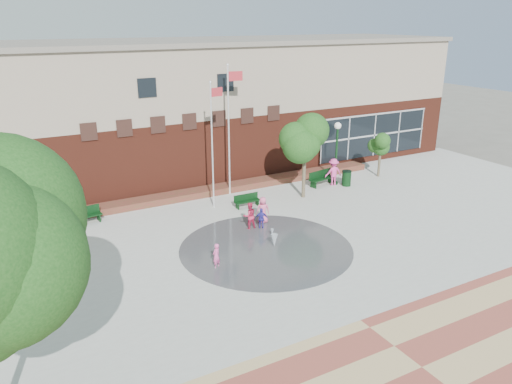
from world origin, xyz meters
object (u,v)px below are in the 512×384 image
flagpole_right (229,124)px  child_splash (216,256)px  trash_can (346,178)px  flagpole_left (213,139)px  bench_left (84,219)px

flagpole_right → child_splash: size_ratio=6.87×
child_splash → trash_can: bearing=179.0°
child_splash → flagpole_left: bearing=-141.9°
flagpole_left → flagpole_right: (1.88, 1.67, 0.42)m
bench_left → child_splash: size_ratio=1.62×
child_splash → flagpole_right: bearing=-148.0°
flagpole_right → trash_can: 8.76m
bench_left → trash_can: trash_can is taller
flagpole_left → child_splash: size_ratio=6.26×
flagpole_right → trash_can: bearing=-8.0°
flagpole_left → bench_left: size_ratio=3.86×
flagpole_right → child_splash: flagpole_right is taller
flagpole_left → trash_can: 10.03m
flagpole_left → child_splash: bearing=-124.4°
flagpole_left → bench_left: (-7.24, 1.02, -3.80)m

